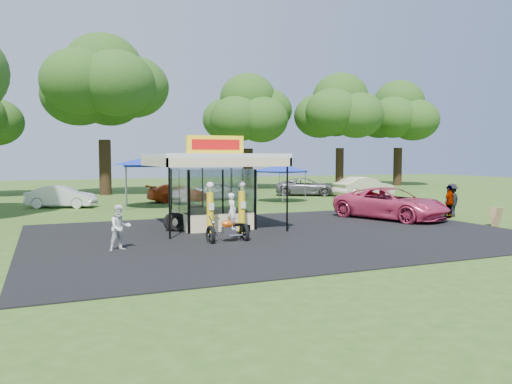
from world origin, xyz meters
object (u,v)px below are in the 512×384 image
Objects in this scene: bg_car_a at (62,197)px; gas_station_kiosk at (212,189)px; bg_car_b at (178,193)px; bg_car_e at (364,187)px; gas_pump_right at (242,208)px; spectator_east_a at (452,200)px; bg_car_d at (307,187)px; tent_west at (151,161)px; motorcycle at (231,222)px; spectator_west at (120,228)px; spectator_east_b at (449,202)px; gas_pump_left at (210,210)px; kiosk_car at (199,212)px; tent_east at (281,168)px; pink_sedan at (391,204)px; bg_car_c at (223,190)px; a_frame_sign at (496,217)px.

gas_station_kiosk is at bearing -130.96° from bg_car_a.
bg_car_e reaches higher than bg_car_b.
bg_car_a is (-6.66, 14.64, -0.38)m from gas_pump_right.
bg_car_d is at bearing -110.13° from spectator_east_a.
tent_west is at bearing 133.09° from bg_car_b.
bg_car_b is at bearing 79.98° from motorcycle.
gas_pump_right reaches higher than bg_car_e.
spectator_west is 17.52m from spectator_east_b.
bg_car_a is at bearing 109.51° from gas_pump_left.
kiosk_car is 13.65m from spectator_east_a.
tent_east reaches higher than spectator_west.
kiosk_car is at bearing 162.45° from bg_car_b.
gas_pump_right is at bearing 55.00° from motorcycle.
gas_pump_right is 4.46m from kiosk_car.
pink_sedan is at bearing 15.99° from motorcycle.
spectator_east_a reaches higher than pink_sedan.
kiosk_car is 12.34m from tent_east.
spectator_east_a is 0.34× the size of bg_car_d.
motorcycle reaches higher than spectator_east_a.
pink_sedan is (9.49, -2.85, 0.34)m from kiosk_car.
bg_car_d is 15.06m from tent_west.
bg_car_e is (3.35, 12.85, -0.07)m from spectator_east_a.
gas_pump_right is 21.68m from bg_car_d.
bg_car_e is at bearing 20.75° from spectator_west.
bg_car_b is (-7.64, 14.37, -0.18)m from pink_sedan.
tent_west reaches higher than bg_car_b.
pink_sedan is 1.13× the size of bg_car_d.
kiosk_car is at bearing -38.46° from spectator_east_b.
bg_car_c is 0.89× the size of tent_west.
gas_pump_left is 0.50× the size of bg_car_b.
bg_car_a is at bearing -59.04° from spectator_east_b.
bg_car_b is 3.53m from bg_car_c.
bg_car_d is (13.31, 13.19, 0.25)m from kiosk_car.
spectator_east_b reaches higher than pink_sedan.
spectator_west is at bearing -13.75° from spectator_east_b.
pink_sedan reaches higher than kiosk_car.
tent_west is at bearing 89.65° from bg_car_e.
pink_sedan is at bearing -160.45° from bg_car_b.
spectator_west is 0.42× the size of tent_east.
spectator_west is (-3.82, -1.78, -0.27)m from gas_pump_left.
a_frame_sign is 4.96m from pink_sedan.
gas_pump_left is 0.53× the size of bg_car_a.
a_frame_sign is at bearing -119.16° from kiosk_car.
gas_pump_left is at bearing 97.11° from motorcycle.
spectator_east_b is 0.35× the size of bg_car_e.
gas_station_kiosk reaches higher than kiosk_car.
tent_east reaches higher than kiosk_car.
spectator_west is at bearing 169.16° from a_frame_sign.
spectator_west is 0.38× the size of bg_car_c.
bg_car_e is at bearing 66.73° from a_frame_sign.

